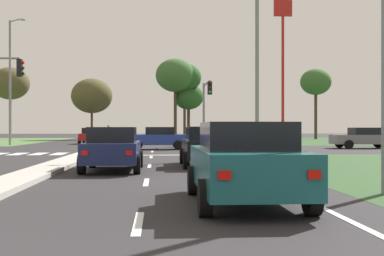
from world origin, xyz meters
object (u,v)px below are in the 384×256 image
object	(u,v)px
car_navy_near	(113,148)
street_lamp_second	(253,58)
car_black_second	(207,146)
treeline_fourth	(175,76)
pedestrian_at_median	(109,132)
treeline_fifth	(185,78)
car_white_sixth	(108,133)
car_grey_seventh	(364,138)
treeline_second	(10,84)
fastfood_pole_sign	(283,41)
treeline_third	(92,96)
traffic_signal_far_right	(206,101)
car_blue_fourth	(158,138)
car_teal_eighth	(245,162)
street_lamp_third	(11,76)
treeline_seventh	(316,82)
car_red_third	(92,136)
treeline_sixth	(189,97)

from	to	relation	value
car_navy_near	street_lamp_second	size ratio (longest dim) A/B	0.49
car_black_second	treeline_fourth	size ratio (longest dim) A/B	0.41
pedestrian_at_median	treeline_fourth	size ratio (longest dim) A/B	0.16
treeline_fourth	treeline_fifth	world-z (taller)	treeline_fourth
car_white_sixth	treeline_fifth	world-z (taller)	treeline_fifth
car_grey_seventh	treeline_second	world-z (taller)	treeline_second
car_black_second	fastfood_pole_sign	bearing A→B (deg)	70.78
street_lamp_second	pedestrian_at_median	distance (m)	20.35
treeline_third	street_lamp_second	bearing A→B (deg)	-71.69
traffic_signal_far_right	treeline_fifth	bearing A→B (deg)	90.53
car_blue_fourth	car_black_second	bearing A→B (deg)	-173.34
car_teal_eighth	car_blue_fourth	bearing A→B (deg)	93.58
fastfood_pole_sign	treeline_third	world-z (taller)	fastfood_pole_sign
treeline_fourth	treeline_fifth	xyz separation A→B (m)	(1.22, 0.64, -0.22)
street_lamp_third	fastfood_pole_sign	size ratio (longest dim) A/B	0.76
pedestrian_at_median	treeline_third	distance (m)	22.92
car_blue_fourth	treeline_fifth	bearing A→B (deg)	-6.53
street_lamp_second	treeline_second	size ratio (longest dim) A/B	0.97
car_navy_near	treeline_second	distance (m)	52.60
car_grey_seventh	treeline_seventh	xyz separation A→B (m)	(6.06, 30.54, 6.78)
car_navy_near	traffic_signal_far_right	xyz separation A→B (m)	(5.33, 21.65, 2.82)
treeline_seventh	car_blue_fourth	bearing A→B (deg)	-123.98
car_red_third	treeline_fourth	distance (m)	20.22
car_white_sixth	treeline_second	bearing A→B (deg)	-2.88
treeline_seventh	street_lamp_third	bearing A→B (deg)	-147.36
car_white_sixth	car_grey_seventh	bearing A→B (deg)	125.13
car_black_second	car_teal_eighth	xyz separation A→B (m)	(-0.24, -9.89, 0.03)
car_black_second	pedestrian_at_median	xyz separation A→B (m)	(-6.03, 23.94, 0.35)
street_lamp_third	treeline_sixth	xyz separation A→B (m)	(16.73, 21.52, -0.46)
treeline_seventh	treeline_third	bearing A→B (deg)	-178.07
car_black_second	car_white_sixth	size ratio (longest dim) A/B	1.01
street_lamp_third	pedestrian_at_median	distance (m)	9.90
street_lamp_third	treeline_sixth	bearing A→B (deg)	52.14
traffic_signal_far_right	pedestrian_at_median	xyz separation A→B (m)	(-7.90, 4.16, -2.46)
car_white_sixth	street_lamp_third	world-z (taller)	street_lamp_third
car_blue_fourth	fastfood_pole_sign	size ratio (longest dim) A/B	0.31
car_white_sixth	street_lamp_second	bearing A→B (deg)	105.38
car_navy_near	treeline_fifth	xyz separation A→B (m)	(5.09, 48.02, 7.18)
car_navy_near	car_blue_fourth	distance (m)	17.78
car_teal_eighth	traffic_signal_far_right	bearing A→B (deg)	85.95
treeline_fifth	car_black_second	bearing A→B (deg)	-92.01
car_grey_seventh	treeline_second	size ratio (longest dim) A/B	0.50
car_grey_seventh	traffic_signal_far_right	world-z (taller)	traffic_signal_far_right
car_blue_fourth	car_teal_eighth	xyz separation A→B (m)	(1.61, -25.73, 0.02)
car_teal_eighth	treeline_fifth	distance (m)	56.53
treeline_sixth	treeline_seventh	bearing A→B (deg)	0.25
car_blue_fourth	treeline_seventh	xyz separation A→B (m)	(21.02, 31.19, 6.77)
car_white_sixth	treeline_sixth	bearing A→B (deg)	-178.92
treeline_second	car_grey_seventh	bearing A→B (deg)	-42.37
car_red_third	treeline_sixth	xyz separation A→B (m)	(10.22, 18.26, 4.74)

